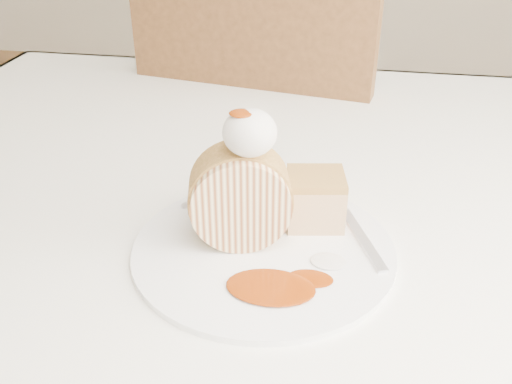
# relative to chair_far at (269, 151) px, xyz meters

# --- Properties ---
(table) EXTENTS (1.40, 0.90, 0.75)m
(table) POSITION_rel_chair_far_xyz_m (0.15, -0.43, 0.10)
(table) COLOR white
(table) RESTS_ON ground
(chair_far) EXTENTS (0.54, 0.54, 0.98)m
(chair_far) POSITION_rel_chair_far_xyz_m (0.00, 0.00, 0.00)
(chair_far) COLOR brown
(chair_far) RESTS_ON ground
(plate) EXTENTS (0.33, 0.33, 0.01)m
(plate) POSITION_rel_chair_far_xyz_m (0.09, -0.64, 0.20)
(plate) COLOR white
(plate) RESTS_ON table
(roulade_slice) EXTENTS (0.11, 0.08, 0.10)m
(roulade_slice) POSITION_rel_chair_far_xyz_m (0.06, -0.63, 0.25)
(roulade_slice) COLOR #F9E7AD
(roulade_slice) RESTS_ON plate
(cake_chunk) EXTENTS (0.07, 0.07, 0.05)m
(cake_chunk) POSITION_rel_chair_far_xyz_m (0.14, -0.58, 0.22)
(cake_chunk) COLOR #BE8B48
(cake_chunk) RESTS_ON plate
(whipped_cream) EXTENTS (0.05, 0.05, 0.05)m
(whipped_cream) POSITION_rel_chair_far_xyz_m (0.08, -0.63, 0.33)
(whipped_cream) COLOR white
(whipped_cream) RESTS_ON roulade_slice
(caramel_drizzle) EXTENTS (0.03, 0.02, 0.01)m
(caramel_drizzle) POSITION_rel_chair_far_xyz_m (0.07, -0.63, 0.35)
(caramel_drizzle) COLOR #7E2B05
(caramel_drizzle) RESTS_ON whipped_cream
(caramel_pool) EXTENTS (0.10, 0.07, 0.00)m
(caramel_pool) POSITION_rel_chair_far_xyz_m (0.11, -0.71, 0.20)
(caramel_pool) COLOR #7E2B05
(caramel_pool) RESTS_ON plate
(fork) EXTENTS (0.08, 0.16, 0.00)m
(fork) POSITION_rel_chair_far_xyz_m (0.20, -0.61, 0.20)
(fork) COLOR silver
(fork) RESTS_ON plate
(spoon) EXTENTS (0.03, 0.15, 0.00)m
(spoon) POSITION_rel_chair_far_xyz_m (-0.02, -0.65, 0.19)
(spoon) COLOR silver
(spoon) RESTS_ON table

